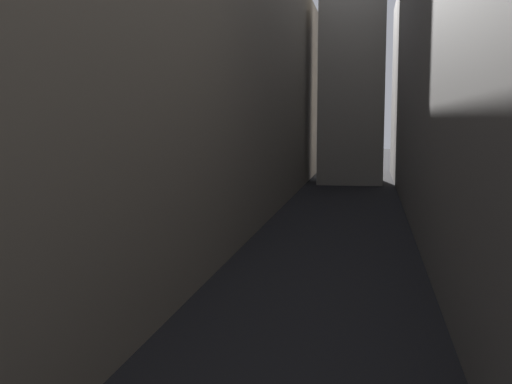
# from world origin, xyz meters

# --- Properties ---
(ground_plane) EXTENTS (264.00, 264.00, 0.00)m
(ground_plane) POSITION_xyz_m (0.00, 48.00, 0.00)
(ground_plane) COLOR black
(building_block_left) EXTENTS (12.45, 108.00, 23.71)m
(building_block_left) POSITION_xyz_m (-11.73, 50.00, 11.85)
(building_block_left) COLOR gray
(building_block_left) RESTS_ON ground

